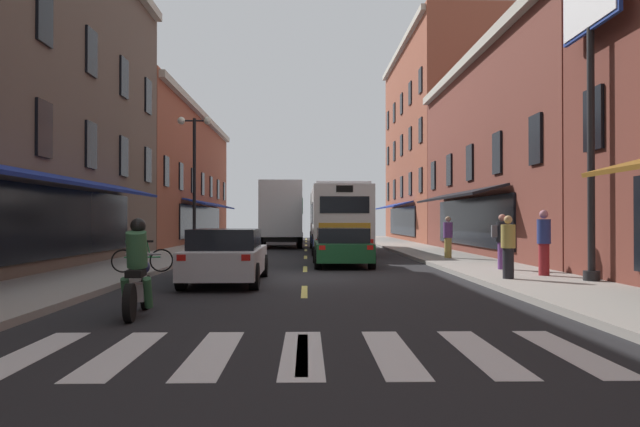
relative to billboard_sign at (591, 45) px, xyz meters
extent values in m
cube|color=black|center=(-7.05, 2.52, -6.00)|extent=(34.80, 80.00, 0.10)
cube|color=#DBCC4C|center=(-7.05, -7.48, -5.94)|extent=(0.14, 2.40, 0.01)
cube|color=#DBCC4C|center=(-7.05, -0.98, -5.94)|extent=(0.14, 2.40, 0.01)
cube|color=#DBCC4C|center=(-7.05, 5.52, -5.94)|extent=(0.14, 2.40, 0.01)
cube|color=#DBCC4C|center=(-7.05, 12.02, -5.94)|extent=(0.14, 2.40, 0.01)
cube|color=#DBCC4C|center=(-7.05, 18.52, -5.94)|extent=(0.14, 2.40, 0.01)
cube|color=#DBCC4C|center=(-7.05, 25.02, -5.94)|extent=(0.14, 2.40, 0.01)
cube|color=#DBCC4C|center=(-7.05, 31.52, -5.94)|extent=(0.14, 2.40, 0.01)
cube|color=#DBCC4C|center=(-7.05, 38.02, -5.94)|extent=(0.14, 2.40, 0.01)
cube|color=silver|center=(-10.35, -7.48, -5.94)|extent=(0.50, 2.80, 0.01)
cube|color=silver|center=(-9.25, -7.48, -5.94)|extent=(0.50, 2.80, 0.01)
cube|color=silver|center=(-8.15, -7.48, -5.94)|extent=(0.50, 2.80, 0.01)
cube|color=silver|center=(-7.05, -7.48, -5.94)|extent=(0.50, 2.80, 0.01)
cube|color=silver|center=(-5.95, -7.48, -5.94)|extent=(0.50, 2.80, 0.01)
cube|color=silver|center=(-4.85, -7.48, -5.94)|extent=(0.50, 2.80, 0.01)
cube|color=silver|center=(-3.75, -7.48, -5.94)|extent=(0.50, 2.80, 0.01)
cube|color=gray|center=(-12.95, 2.52, -5.88)|extent=(3.00, 80.00, 0.14)
cube|color=gray|center=(-1.15, 2.52, -5.88)|extent=(3.00, 80.00, 0.14)
cube|color=black|center=(-14.41, 2.52, -4.40)|extent=(0.10, 16.00, 2.10)
cube|color=navy|center=(-13.70, 2.52, -3.20)|extent=(1.38, 14.93, 0.44)
cube|color=black|center=(-14.41, 2.52, -1.75)|extent=(0.10, 1.00, 1.60)
cube|color=black|center=(-14.41, 6.33, -1.75)|extent=(0.10, 1.00, 1.60)
cube|color=black|center=(-14.41, 10.14, -1.75)|extent=(0.10, 1.00, 1.60)
cube|color=black|center=(-14.41, 13.95, -1.75)|extent=(0.10, 1.00, 1.60)
cube|color=black|center=(-14.41, 2.52, 1.45)|extent=(0.10, 1.00, 1.60)
cube|color=black|center=(-14.41, 6.33, 1.45)|extent=(0.10, 1.00, 1.60)
cube|color=black|center=(-14.41, 10.14, 1.45)|extent=(0.10, 1.00, 1.60)
cube|color=black|center=(-14.41, 13.95, 1.45)|extent=(0.10, 1.00, 1.60)
cube|color=brown|center=(-18.45, 29.19, -1.26)|extent=(8.00, 26.57, 9.36)
cube|color=#B2AD9E|center=(-14.35, 29.19, 3.07)|extent=(0.44, 26.07, 0.40)
cube|color=black|center=(-14.41, 29.19, -4.40)|extent=(0.10, 16.00, 2.10)
cube|color=navy|center=(-13.70, 29.19, -3.20)|extent=(1.38, 14.93, 0.44)
cube|color=black|center=(-14.41, 17.76, -1.75)|extent=(0.10, 1.00, 1.60)
cube|color=black|center=(-14.41, 21.57, -1.75)|extent=(0.10, 1.00, 1.60)
cube|color=black|center=(-14.41, 25.38, -1.75)|extent=(0.10, 1.00, 1.60)
cube|color=black|center=(-14.41, 29.19, -1.75)|extent=(0.10, 1.00, 1.60)
cube|color=black|center=(-14.41, 33.00, -1.75)|extent=(0.10, 1.00, 1.60)
cube|color=black|center=(-14.41, 36.81, -1.75)|extent=(0.10, 1.00, 1.60)
cube|color=black|center=(-14.41, 40.61, -1.75)|extent=(0.10, 1.00, 1.60)
cube|color=black|center=(0.31, 0.52, -1.75)|extent=(0.10, 1.00, 1.60)
cube|color=brown|center=(4.35, 12.52, -1.37)|extent=(8.00, 19.90, 9.14)
cube|color=#B2AD9E|center=(0.25, 12.52, 2.85)|extent=(0.44, 19.40, 0.40)
cube|color=black|center=(0.31, 12.52, -4.40)|extent=(0.10, 12.00, 2.10)
cube|color=black|center=(-0.40, 12.52, -3.20)|extent=(1.38, 11.20, 0.44)
cube|color=black|center=(0.31, 4.52, -1.75)|extent=(0.10, 1.00, 1.60)
cube|color=black|center=(0.31, 8.52, -1.75)|extent=(0.10, 1.00, 1.60)
cube|color=black|center=(0.31, 12.52, -1.75)|extent=(0.10, 1.00, 1.60)
cube|color=black|center=(0.31, 16.52, -1.75)|extent=(0.10, 1.00, 1.60)
cube|color=black|center=(0.31, 20.52, -1.75)|extent=(0.10, 1.00, 1.60)
cube|color=brown|center=(4.35, 32.52, 1.62)|extent=(8.00, 19.90, 15.14)
cube|color=#B2AD9E|center=(0.25, 32.52, 8.85)|extent=(0.44, 19.40, 0.40)
cube|color=black|center=(0.31, 32.52, -4.40)|extent=(0.10, 12.00, 2.10)
cube|color=navy|center=(-0.40, 32.52, -3.20)|extent=(1.38, 11.20, 0.44)
cube|color=black|center=(0.31, 24.52, -1.75)|extent=(0.10, 1.00, 1.60)
cube|color=black|center=(0.31, 28.52, -1.75)|extent=(0.10, 1.00, 1.60)
cube|color=black|center=(0.31, 32.52, -1.75)|extent=(0.10, 1.00, 1.60)
cube|color=black|center=(0.31, 36.52, -1.75)|extent=(0.10, 1.00, 1.60)
cube|color=black|center=(0.31, 40.52, -1.75)|extent=(0.10, 1.00, 1.60)
cube|color=black|center=(0.31, 24.52, 1.45)|extent=(0.10, 1.00, 1.60)
cube|color=black|center=(0.31, 28.52, 1.45)|extent=(0.10, 1.00, 1.60)
cube|color=black|center=(0.31, 32.52, 1.45)|extent=(0.10, 1.00, 1.60)
cube|color=black|center=(0.31, 36.52, 1.45)|extent=(0.10, 1.00, 1.60)
cube|color=black|center=(0.31, 40.52, 1.45)|extent=(0.10, 1.00, 1.60)
cube|color=black|center=(0.31, 24.52, 4.65)|extent=(0.10, 1.00, 1.60)
cube|color=black|center=(0.31, 28.52, 4.65)|extent=(0.10, 1.00, 1.60)
cube|color=black|center=(0.31, 32.52, 4.65)|extent=(0.10, 1.00, 1.60)
cube|color=black|center=(0.31, 36.52, 4.65)|extent=(0.10, 1.00, 1.60)
cube|color=black|center=(0.31, 40.52, 4.65)|extent=(0.10, 1.00, 1.60)
cylinder|color=black|center=(0.00, 0.00, -2.69)|extent=(0.18, 0.18, 6.23)
cylinder|color=black|center=(0.00, 0.00, -5.69)|extent=(0.40, 0.40, 0.24)
cube|color=navy|center=(0.00, 0.00, 1.07)|extent=(0.10, 2.98, 1.43)
cube|color=white|center=(-0.06, 0.00, 1.07)|extent=(0.04, 2.82, 1.27)
cube|color=white|center=(0.06, 0.00, 1.07)|extent=(0.04, 2.82, 1.27)
cube|color=white|center=(-5.47, 16.31, -4.20)|extent=(2.62, 11.69, 2.79)
cube|color=silver|center=(-5.47, 16.31, -2.74)|extent=(2.41, 10.48, 0.16)
cube|color=black|center=(-5.47, 16.61, -4.00)|extent=(2.64, 9.29, 0.96)
cube|color=#193899|center=(-5.47, 16.31, -5.35)|extent=(2.64, 11.29, 0.36)
cube|color=black|center=(-5.50, 22.11, -4.00)|extent=(2.25, 0.13, 1.10)
cube|color=black|center=(-5.43, 10.52, -3.68)|extent=(2.05, 0.13, 0.70)
cube|color=gold|center=(-5.43, 10.51, -4.75)|extent=(2.15, 0.11, 0.64)
cube|color=black|center=(-5.43, 10.51, -3.02)|extent=(0.70, 0.10, 0.28)
cube|color=red|center=(-6.53, 10.49, -5.25)|extent=(0.20, 0.08, 0.28)
cube|color=red|center=(-4.34, 10.50, -5.25)|extent=(0.20, 0.08, 0.28)
cylinder|color=black|center=(-6.67, 20.14, -5.45)|extent=(0.31, 1.00, 1.00)
cylinder|color=black|center=(-4.32, 20.16, -5.45)|extent=(0.31, 1.00, 1.00)
cylinder|color=black|center=(-6.62, 12.97, -5.45)|extent=(0.31, 1.00, 1.00)
cylinder|color=black|center=(-4.27, 12.99, -5.45)|extent=(0.31, 1.00, 1.00)
cube|color=white|center=(-8.62, 24.49, -4.40)|extent=(2.38, 2.55, 2.40)
cube|color=black|center=(-8.66, 25.69, -3.55)|extent=(2.00, 0.16, 0.80)
cube|color=silver|center=(-8.51, 21.00, -3.67)|extent=(2.54, 4.59, 3.14)
cube|color=#196633|center=(-7.29, 21.04, -3.52)|extent=(0.15, 2.71, 0.90)
cube|color=black|center=(-8.55, 22.24, -5.40)|extent=(2.11, 6.65, 0.24)
cylinder|color=black|center=(-9.72, 24.26, -5.50)|extent=(0.31, 0.91, 0.90)
cylinder|color=black|center=(-7.52, 24.33, -5.50)|extent=(0.31, 0.91, 0.90)
cylinder|color=black|center=(-9.59, 20.29, -5.50)|extent=(0.31, 0.91, 0.90)
cylinder|color=black|center=(-7.39, 20.36, -5.50)|extent=(0.31, 0.91, 0.90)
cube|color=silver|center=(-8.31, 32.94, -5.40)|extent=(1.91, 4.65, 0.61)
cube|color=black|center=(-8.31, 32.76, -4.90)|extent=(1.74, 2.52, 0.46)
cube|color=red|center=(-9.06, 30.64, -5.19)|extent=(0.20, 0.06, 0.14)
cube|color=red|center=(-7.53, 30.65, -5.19)|extent=(0.20, 0.06, 0.14)
cylinder|color=black|center=(-9.21, 34.56, -5.63)|extent=(0.22, 0.64, 0.64)
cylinder|color=black|center=(-7.42, 34.57, -5.63)|extent=(0.22, 0.64, 0.64)
cylinder|color=black|center=(-9.19, 31.32, -5.63)|extent=(0.22, 0.64, 0.64)
cylinder|color=black|center=(-7.40, 31.33, -5.63)|extent=(0.22, 0.64, 0.64)
cube|color=silver|center=(-9.06, 1.00, -5.38)|extent=(1.81, 4.78, 0.66)
cube|color=black|center=(-9.06, 0.81, -4.81)|extent=(1.63, 2.59, 0.53)
cube|color=red|center=(-9.76, -1.37, -5.15)|extent=(0.20, 0.06, 0.14)
cube|color=red|center=(-8.34, -1.36, -5.15)|extent=(0.20, 0.06, 0.14)
cylinder|color=black|center=(-9.91, 2.68, -5.63)|extent=(0.22, 0.64, 0.64)
cylinder|color=black|center=(-8.23, 2.69, -5.63)|extent=(0.22, 0.64, 0.64)
cylinder|color=black|center=(-9.89, -0.69, -5.63)|extent=(0.22, 0.64, 0.64)
cylinder|color=black|center=(-8.21, -0.68, -5.63)|extent=(0.22, 0.64, 0.64)
cube|color=#144723|center=(-5.75, 6.82, -5.40)|extent=(1.92, 4.31, 0.61)
cube|color=black|center=(-5.75, 6.64, -4.86)|extent=(1.74, 2.33, 0.53)
cube|color=red|center=(-6.50, 4.68, -5.20)|extent=(0.20, 0.06, 0.14)
cube|color=red|center=(-4.97, 4.69, -5.20)|extent=(0.20, 0.06, 0.14)
cylinder|color=black|center=(-6.65, 8.26, -5.63)|extent=(0.22, 0.64, 0.64)
cylinder|color=black|center=(-4.86, 8.27, -5.63)|extent=(0.22, 0.64, 0.64)
cylinder|color=black|center=(-6.64, 5.36, -5.63)|extent=(0.22, 0.64, 0.64)
cylinder|color=black|center=(-4.85, 5.37, -5.63)|extent=(0.22, 0.64, 0.64)
cylinder|color=black|center=(-9.93, -3.73, -5.64)|extent=(0.15, 0.63, 0.62)
cylinder|color=black|center=(-9.81, -5.18, -5.64)|extent=(0.17, 0.63, 0.62)
cylinder|color=#B2B2B7|center=(-9.92, -3.85, -5.34)|extent=(0.10, 0.33, 0.68)
ellipsoid|color=navy|center=(-9.88, -4.27, -5.14)|extent=(0.37, 0.58, 0.28)
cube|color=black|center=(-9.85, -4.67, -5.21)|extent=(0.31, 0.58, 0.12)
cube|color=#B2B2B7|center=(-9.87, -4.45, -5.55)|extent=(0.27, 0.42, 0.30)
cylinder|color=#B2B2B7|center=(-9.91, -3.95, -4.93)|extent=(0.62, 0.09, 0.04)
cylinder|color=#33663F|center=(-9.85, -4.60, -4.82)|extent=(0.38, 0.48, 0.66)
sphere|color=black|center=(-9.86, -4.49, -4.42)|extent=(0.26, 0.26, 0.26)
cylinder|color=#33663F|center=(-10.04, -4.59, -5.55)|extent=(0.17, 0.37, 0.56)
cylinder|color=#33663F|center=(-9.68, -4.56, -5.55)|extent=(0.17, 0.37, 0.56)
torus|color=black|center=(-12.19, 2.56, -5.48)|extent=(0.66, 0.18, 0.66)
torus|color=black|center=(-11.16, 2.79, -5.48)|extent=(0.66, 0.18, 0.66)
cylinder|color=#1E7F3F|center=(-11.68, 2.67, -5.38)|extent=(0.98, 0.25, 0.04)
cylinder|color=#1E7F3F|center=(-11.50, 2.71, -5.20)|extent=(0.14, 0.06, 0.50)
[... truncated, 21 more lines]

